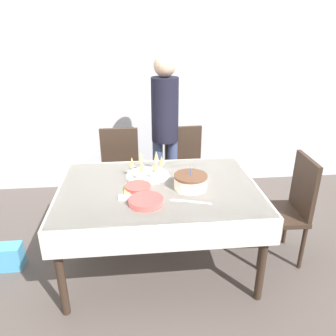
{
  "coord_description": "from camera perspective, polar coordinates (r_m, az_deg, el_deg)",
  "views": [
    {
      "loc": [
        -0.16,
        -2.34,
        1.93
      ],
      "look_at": [
        0.09,
        0.09,
        0.87
      ],
      "focal_mm": 35.0,
      "sensor_mm": 36.0,
      "label": 1
    }
  ],
  "objects": [
    {
      "name": "dining_chair_far_left",
      "position": [
        3.52,
        -8.36,
        -0.43
      ],
      "size": [
        0.43,
        0.43,
        0.96
      ],
      "color": "#38281E",
      "rests_on": "ground_plane"
    },
    {
      "name": "cake_knife",
      "position": [
        2.41,
        3.98,
        -5.85
      ],
      "size": [
        0.29,
        0.11,
        0.0
      ],
      "color": "silver",
      "rests_on": "dining_table"
    },
    {
      "name": "plate_stack_main",
      "position": [
        2.38,
        -3.86,
        -5.78
      ],
      "size": [
        0.25,
        0.25,
        0.04
      ],
      "color": "#CC4C47",
      "rests_on": "dining_table"
    },
    {
      "name": "person_standing",
      "position": [
        3.43,
        -0.54,
        8.13
      ],
      "size": [
        0.28,
        0.28,
        1.7
      ],
      "color": "#3F4C72",
      "rests_on": "ground_plane"
    },
    {
      "name": "dining_chair_far_right",
      "position": [
        3.55,
        2.92,
        0.02
      ],
      "size": [
        0.45,
        0.45,
        0.96
      ],
      "color": "#38281E",
      "rests_on": "ground_plane"
    },
    {
      "name": "fork_pile",
      "position": [
        2.46,
        -6.72,
        -5.08
      ],
      "size": [
        0.17,
        0.07,
        0.02
      ],
      "color": "silver",
      "rests_on": "dining_table"
    },
    {
      "name": "dining_table",
      "position": [
        2.67,
        -1.63,
        -5.21
      ],
      "size": [
        1.59,
        1.13,
        0.75
      ],
      "color": "silver",
      "rests_on": "ground_plane"
    },
    {
      "name": "plate_stack_dessert",
      "position": [
        2.59,
        -5.24,
        -3.35
      ],
      "size": [
        0.2,
        0.2,
        0.03
      ],
      "color": "#CC4C47",
      "rests_on": "dining_table"
    },
    {
      "name": "napkin_pile",
      "position": [
        2.59,
        -5.96,
        -3.65
      ],
      "size": [
        0.15,
        0.15,
        0.01
      ],
      "color": "#E0D166",
      "rests_on": "dining_table"
    },
    {
      "name": "gift_bag",
      "position": [
        3.23,
        -26.13,
        -13.72
      ],
      "size": [
        0.25,
        0.15,
        0.22
      ],
      "color": "#4CA5D8",
      "rests_on": "ground_plane"
    },
    {
      "name": "dining_chair_right_end",
      "position": [
        3.01,
        20.23,
        -6.07
      ],
      "size": [
        0.44,
        0.44,
        0.96
      ],
      "color": "#38281E",
      "rests_on": "ground_plane"
    },
    {
      "name": "champagne_tray",
      "position": [
        2.79,
        -3.55,
        0.07
      ],
      "size": [
        0.37,
        0.37,
        0.18
      ],
      "color": "silver",
      "rests_on": "dining_table"
    },
    {
      "name": "ground_plane",
      "position": [
        3.04,
        -1.48,
        -16.08
      ],
      "size": [
        12.0,
        12.0,
        0.0
      ],
      "primitive_type": "plane",
      "color": "#564C47"
    },
    {
      "name": "wall_back",
      "position": [
        4.04,
        -3.55,
        15.09
      ],
      "size": [
        8.0,
        0.05,
        2.7
      ],
      "color": "silver",
      "rests_on": "ground_plane"
    },
    {
      "name": "birthday_cake",
      "position": [
        2.59,
        3.94,
        -2.34
      ],
      "size": [
        0.26,
        0.26,
        0.19
      ],
      "color": "silver",
      "rests_on": "dining_table"
    }
  ]
}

